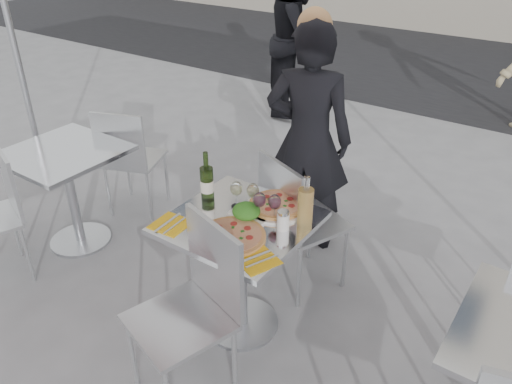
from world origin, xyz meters
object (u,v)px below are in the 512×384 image
Objects in this scene: main_table at (240,252)px; napkin_left at (171,224)px; napkin_right at (257,259)px; wineglass_red_b at (275,203)px; side_table_left at (68,178)px; pizza_near at (231,236)px; woman_diner at (308,140)px; pizza_far at (277,205)px; sugar_shaker at (283,220)px; side_chair_lfar at (128,154)px; wineglass_white_b at (253,192)px; wineglass_red_a at (259,201)px; carafe at (305,207)px; chair_near at (196,299)px; wineglass_white_a at (236,189)px; chair_far at (295,215)px; salad_plate at (246,212)px; pedestrian_a at (298,39)px; wine_bottle at (207,182)px.

main_table is 3.74× the size of napkin_left.
wineglass_red_b is at bearing 132.22° from napkin_right.
pizza_near is at bearing -5.65° from side_table_left.
woman_diner reaches higher than main_table.
pizza_far is at bearing 89.00° from woman_diner.
woman_diner is 15.19× the size of sugar_shaker.
side_chair_lfar is 5.70× the size of wineglass_white_b.
wineglass_red_a reaches higher than sugar_shaker.
side_chair_lfar is at bearing 163.81° from wineglass_red_a.
pizza_near is at bearing 81.96° from woman_diner.
sugar_shaker reaches higher than pizza_near.
wineglass_red_b reaches higher than main_table.
side_table_left is 0.84× the size of side_chair_lfar.
carafe is 0.13m from sugar_shaker.
chair_near reaches higher than napkin_left.
side_chair_lfar is 1.47m from wineglass_white_a.
side_table_left is 1.69m from woman_diner.
pizza_far is 0.16m from wineglass_red_b.
woman_diner is at bearing 36.08° from side_table_left.
carafe reaches higher than napkin_left.
chair_near is 4.75× the size of napkin_left.
salad_plate is at bearing 107.44° from chair_far.
side_table_left is 0.43× the size of pedestrian_a.
pizza_near reaches higher than main_table.
wineglass_white_a reaches higher than napkin_left.
wineglass_red_a reaches higher than salad_plate.
main_table is 0.34m from wineglass_red_a.
pizza_near is 1.19× the size of carafe.
pizza_near is (0.00, -0.63, 0.21)m from chair_far.
woman_diner is 4.70× the size of pizza_near.
side_chair_lfar is at bearing 0.90° from woman_diner.
wineglass_white_b is 0.47m from napkin_left.
wine_bottle is at bearing -169.71° from wineglass_white_a.
salad_plate is 0.21m from sugar_shaker.
chair_near is 0.59× the size of woman_diner.
wineglass_red_a reaches higher than napkin_left.
wineglass_red_b is at bearing 34.86° from napkin_left.
woman_diner reaches higher than chair_near.
side_table_left is 1.63m from chair_far.
napkin_left is 0.85× the size of napkin_right.
pizza_far is 2.21× the size of wineglass_white_b.
napkin_left is at bearing -89.35° from wine_bottle.
napkin_left is (-0.18, -0.34, -0.11)m from wineglass_white_a.
chair_far reaches higher than sugar_shaker.
pizza_far is at bearing 161.45° from carafe.
carafe is at bearing 16.56° from wineglass_red_a.
carafe is (0.46, -0.84, 0.06)m from woman_diner.
wineglass_white_a is (-0.41, -0.04, -0.01)m from carafe.
sugar_shaker is (1.83, -3.21, -0.07)m from pedestrian_a.
chair_far is 1.04× the size of side_chair_lfar.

